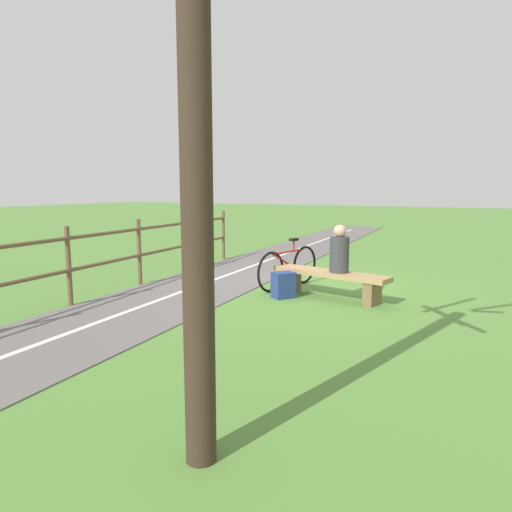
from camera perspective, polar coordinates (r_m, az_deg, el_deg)
The scene contains 9 objects.
ground_plane at distance 8.88m, azimuth 5.86°, elevation -3.58°, with size 80.00×80.00×0.00m, color #548438.
paved_path at distance 6.48m, azimuth -20.90°, elevation -8.48°, with size 2.10×36.00×0.02m, color #66605E.
path_centre_line at distance 6.48m, azimuth -20.90°, elevation -8.39°, with size 0.10×32.00×0.00m, color silver.
bench at distance 7.90m, azimuth 8.92°, elevation -2.74°, with size 2.09×0.85×0.45m.
person_seated at distance 7.73m, azimuth 10.09°, elevation 0.54°, with size 0.37×0.37×0.78m.
bicycle at distance 8.62m, azimuth 3.97°, elevation -1.35°, with size 0.45×1.72×0.90m.
backpack at distance 7.84m, azimuth 3.32°, elevation -3.55°, with size 0.41×0.43×0.43m.
fence_roadside at distance 7.74m, azimuth -21.82°, elevation -0.40°, with size 0.98×10.69×1.24m.
tree_near_bench at distance 2.99m, azimuth -7.49°, elevation 18.18°, with size 1.21×1.23×5.12m.
Camera 1 is at (-3.16, 8.10, 1.81)m, focal length 32.97 mm.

